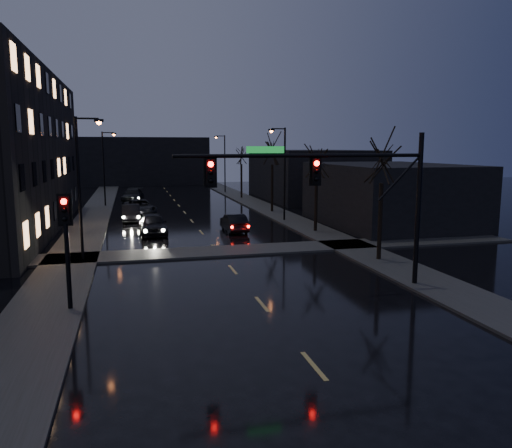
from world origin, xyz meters
TOP-DOWN VIEW (x-y plane):
  - ground at (0.00, 0.00)m, footprint 160.00×160.00m
  - sidewalk_left at (-8.50, 35.00)m, footprint 3.00×140.00m
  - sidewalk_right at (8.50, 35.00)m, footprint 3.00×140.00m
  - sidewalk_cross at (0.00, 18.50)m, footprint 40.00×3.00m
  - commercial_right_near at (15.50, 26.00)m, footprint 10.00×14.00m
  - commercial_right_far at (17.00, 48.00)m, footprint 12.00×18.00m
  - far_block at (-3.00, 78.00)m, footprint 22.00×10.00m
  - signal_mast at (3.85, 9.00)m, footprint 11.11×0.41m
  - signal_pole_left at (-7.50, 8.99)m, footprint 0.35×0.41m
  - tree_near at (8.40, 14.00)m, footprint 3.52×3.52m
  - tree_mid_a at (8.40, 24.00)m, footprint 3.30×3.30m
  - tree_mid_b at (8.40, 36.00)m, footprint 3.74×3.74m
  - tree_far at (8.40, 50.00)m, footprint 3.43×3.43m
  - streetlight_l_near at (-7.58, 18.00)m, footprint 1.53×0.28m
  - streetlight_l_far at (-7.58, 45.00)m, footprint 1.53×0.28m
  - streetlight_r_mid at (7.58, 30.00)m, footprint 1.53×0.28m
  - streetlight_r_far at (7.58, 58.00)m, footprint 1.53×0.28m
  - oncoming_car_a at (-3.58, 25.83)m, footprint 2.04×4.71m
  - oncoming_car_b at (-5.13, 33.19)m, footprint 1.62×4.35m
  - oncoming_car_c at (-4.29, 36.65)m, footprint 3.22×5.72m
  - oncoming_car_d at (-4.88, 49.16)m, footprint 2.81×5.53m
  - lead_car at (2.47, 25.72)m, footprint 1.51×4.15m

SIDE VIEW (x-z plane):
  - ground at x=0.00m, z-range 0.00..0.00m
  - sidewalk_left at x=-8.50m, z-range 0.00..0.12m
  - sidewalk_right at x=8.50m, z-range 0.00..0.12m
  - sidewalk_cross at x=0.00m, z-range 0.00..0.12m
  - lead_car at x=2.47m, z-range 0.00..1.36m
  - oncoming_car_b at x=-5.13m, z-range 0.00..1.42m
  - oncoming_car_c at x=-4.29m, z-range 0.00..1.51m
  - oncoming_car_d at x=-4.88m, z-range 0.00..1.54m
  - oncoming_car_a at x=-3.58m, z-range 0.00..1.58m
  - commercial_right_near at x=15.50m, z-range 0.00..5.00m
  - commercial_right_far at x=17.00m, z-range 0.00..6.00m
  - signal_pole_left at x=-7.50m, z-range 0.75..5.27m
  - far_block at x=-3.00m, z-range 0.00..8.00m
  - streetlight_l_near at x=-7.58m, z-range 0.77..8.77m
  - streetlight_l_far at x=-7.58m, z-range 0.77..8.77m
  - streetlight_r_mid at x=7.58m, z-range 0.77..8.77m
  - streetlight_r_far at x=7.58m, z-range 0.77..8.77m
  - signal_mast at x=3.85m, z-range 1.37..8.37m
  - tree_mid_a at x=8.40m, z-range 2.04..9.61m
  - tree_far at x=8.40m, z-range 2.12..10.00m
  - tree_near at x=8.40m, z-range 2.18..10.26m
  - tree_mid_b at x=8.40m, z-range 2.32..10.90m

